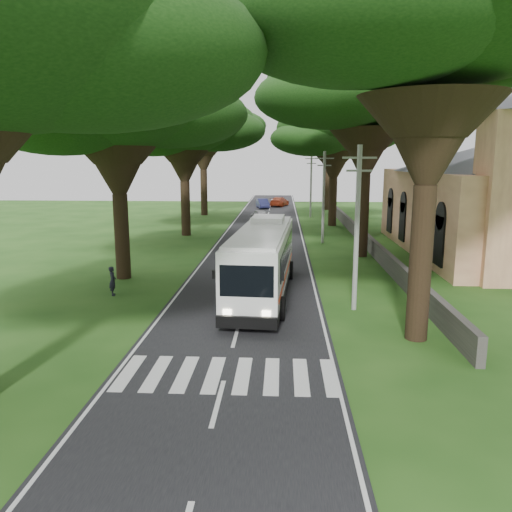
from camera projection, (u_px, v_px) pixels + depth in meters
name	position (u px, v px, depth m)	size (l,w,h in m)	color
ground	(231.00, 353.00, 19.16)	(140.00, 140.00, 0.00)	#1D4614
road	(260.00, 244.00, 43.66)	(8.00, 120.00, 0.04)	black
crosswalk	(225.00, 375.00, 17.20)	(8.00, 3.00, 0.01)	silver
property_wall	(366.00, 240.00, 42.10)	(0.35, 50.00, 1.20)	#383533
church	(490.00, 191.00, 38.41)	(14.00, 24.00, 11.60)	tan
pole_near	(357.00, 226.00, 23.95)	(1.60, 0.24, 8.00)	gray
pole_mid	(324.00, 196.00, 43.56)	(1.60, 0.24, 8.00)	gray
pole_far	(311.00, 184.00, 63.16)	(1.60, 0.24, 8.00)	gray
tree_l_mida	(115.00, 106.00, 29.34)	(12.91, 12.91, 13.32)	black
tree_l_midb	(183.00, 125.00, 46.95)	(12.84, 12.84, 13.35)	black
tree_l_far	(203.00, 122.00, 64.34)	(13.65, 13.65, 15.10)	black
tree_r_near	(437.00, 5.00, 18.26)	(14.36, 14.36, 16.09)	black
tree_r_mida	(368.00, 85.00, 35.94)	(14.82, 14.82, 15.85)	black
tree_r_midb	(335.00, 130.00, 54.01)	(12.67, 12.67, 13.34)	black
tree_r_far	(329.00, 125.00, 71.28)	(12.86, 12.86, 15.08)	black
coach_bus	(263.00, 260.00, 26.93)	(3.57, 12.67, 3.69)	white
distant_car_a	(260.00, 215.00, 59.76)	(1.66, 4.11, 1.40)	#A0A0A5
distant_car_b	(263.00, 203.00, 75.40)	(1.51, 4.34, 1.43)	navy
distant_car_c	(279.00, 202.00, 78.59)	(2.04, 5.01, 1.45)	#963015
pedestrian	(113.00, 281.00, 27.19)	(0.59, 0.39, 1.61)	black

